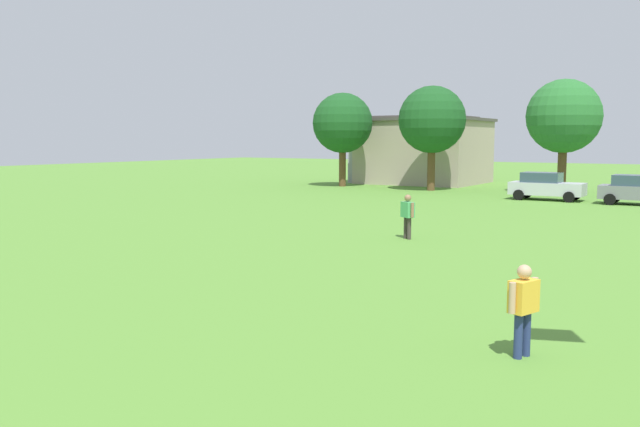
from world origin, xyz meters
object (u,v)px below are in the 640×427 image
bystander_near_trees (408,213)px  tree_center (432,120)px  tree_far_right (564,117)px  parked_car_gray_1 (639,190)px  parked_car_silver_0 (546,186)px  tree_far_left (343,123)px  adult_bystander (523,303)px

bystander_near_trees → tree_center: tree_center is taller
tree_far_right → tree_center: bearing=-168.6°
parked_car_gray_1 → tree_center: tree_center is taller
parked_car_silver_0 → tree_far_left: 17.47m
adult_bystander → tree_far_right: tree_far_right is taller
tree_far_left → tree_far_right: 16.37m
bystander_near_trees → tree_center: (-8.51, 22.67, 4.08)m
bystander_near_trees → parked_car_gray_1: 19.59m
adult_bystander → tree_far_right: bearing=30.1°
parked_car_gray_1 → tree_far_left: 22.53m
adult_bystander → parked_car_silver_0: parked_car_silver_0 is taller
parked_car_silver_0 → tree_far_left: tree_far_left is taller
adult_bystander → parked_car_gray_1: parked_car_gray_1 is taller
bystander_near_trees → tree_far_right: tree_far_right is taller
tree_far_right → tree_far_left: bearing=-175.2°
adult_bystander → tree_center: tree_center is taller
bystander_near_trees → tree_far_left: (-16.12, 23.06, 3.95)m
parked_car_silver_0 → tree_far_right: bearing=92.4°
parked_car_silver_0 → tree_far_left: size_ratio=0.59×
bystander_near_trees → tree_far_left: tree_far_left is taller
bystander_near_trees → tree_far_right: bearing=-55.5°
parked_car_silver_0 → parked_car_gray_1: 5.22m
bystander_near_trees → tree_far_right: (0.19, 24.42, 4.21)m
adult_bystander → tree_far_right: (-7.11, 35.79, 4.25)m
adult_bystander → parked_car_gray_1: (-1.68, 30.13, -0.08)m
adult_bystander → tree_center: (-15.81, 34.04, 4.12)m
parked_car_gray_1 → tree_center: size_ratio=0.57×
parked_car_silver_0 → parked_car_gray_1: (5.21, -0.38, 0.00)m
bystander_near_trees → parked_car_silver_0: 19.15m
bystander_near_trees → parked_car_gray_1: size_ratio=0.38×
tree_far_left → tree_far_right: tree_far_right is taller
adult_bystander → tree_far_right: 36.74m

